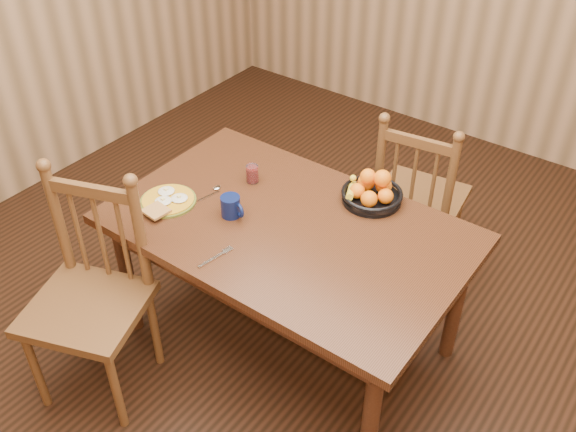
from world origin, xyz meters
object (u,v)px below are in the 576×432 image
Objects in this scene: chair_far at (418,198)px; coffee_mug at (231,206)px; fruit_bowl at (372,191)px; chair_near at (91,297)px; breakfast_plate at (168,200)px; dining_table at (288,239)px.

chair_far reaches higher than coffee_mug.
coffee_mug is 0.46× the size of fruit_bowl.
chair_near is 1.36m from fruit_bowl.
breakfast_plate is 2.19× the size of coffee_mug.
chair_far is at bearing 43.06° from chair_near.
dining_table is at bearing 19.72° from breakfast_plate.
breakfast_plate is at bearing -142.59° from fruit_bowl.
breakfast_plate is at bearing -160.28° from dining_table.
chair_near reaches higher than chair_far.
breakfast_plate is 0.96m from fruit_bowl.
coffee_mug is (0.32, 0.61, 0.28)m from chair_near.
chair_near is 0.56m from breakfast_plate.
breakfast_plate is (-0.55, -0.20, 0.10)m from dining_table.
chair_near is at bearing -128.87° from dining_table.
coffee_mug reaches higher than breakfast_plate.
breakfast_plate is at bearing 45.87° from chair_far.
breakfast_plate reaches higher than dining_table.
chair_near reaches higher than breakfast_plate.
chair_far is at bearing 86.45° from fruit_bowl.
chair_far is at bearing 53.64° from breakfast_plate.
coffee_mug reaches higher than dining_table.
chair_far reaches higher than breakfast_plate.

